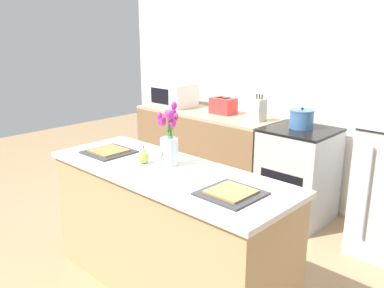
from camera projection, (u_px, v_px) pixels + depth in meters
ground_plane at (168, 285)px, 2.91m from camera, size 10.00×10.00×0.00m
back_wall at (316, 74)px, 3.93m from camera, size 5.20×0.08×2.70m
kitchen_island at (167, 230)px, 2.78m from camera, size 1.80×0.66×0.88m
back_counter at (206, 150)px, 4.60m from camera, size 1.68×0.60×0.89m
stove_range at (298, 174)px, 3.83m from camera, size 0.60×0.61×0.89m
flower_vase at (169, 143)px, 2.70m from camera, size 0.14×0.17×0.43m
pear_figurine at (144, 156)px, 2.77m from camera, size 0.08×0.08×0.12m
plate_setting_left at (109, 151)px, 3.01m from camera, size 0.32×0.32×0.02m
plate_setting_right at (231, 193)px, 2.25m from camera, size 0.32×0.32×0.02m
toaster at (223, 106)px, 4.36m from camera, size 0.28×0.18×0.17m
cooking_pot at (302, 119)px, 3.72m from camera, size 0.22×0.22×0.20m
microwave at (173, 95)px, 4.78m from camera, size 0.48×0.37×0.27m
knife_block at (259, 110)px, 3.99m from camera, size 0.10×0.14×0.27m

